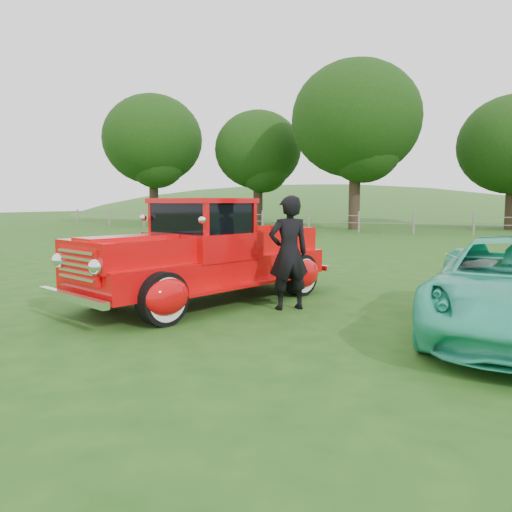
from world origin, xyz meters
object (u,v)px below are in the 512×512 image
at_px(tree_far_west, 153,140).
at_px(red_pickup, 205,256).
at_px(tree_mid_west, 258,150).
at_px(man, 289,253).
at_px(tree_near_west, 356,120).

distance_m(tree_far_west, red_pickup, 31.91).
height_order(tree_far_west, red_pickup, tree_far_west).
bearing_deg(tree_mid_west, man, -64.85).
distance_m(tree_mid_west, tree_near_west, 8.63).
bearing_deg(red_pickup, man, 20.10).
relative_size(tree_mid_west, red_pickup, 1.60).
xyz_separation_m(tree_near_west, man, (4.62, -23.88, -5.89)).
height_order(tree_far_west, tree_near_west, tree_near_west).
distance_m(red_pickup, man, 1.52).
xyz_separation_m(red_pickup, man, (1.51, 0.04, 0.11)).
distance_m(tree_far_west, tree_mid_west, 8.30).
bearing_deg(tree_far_west, man, -50.35).
bearing_deg(tree_far_west, red_pickup, -52.52).
height_order(tree_mid_west, man, tree_mid_west).
bearing_deg(tree_near_west, man, -79.05).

